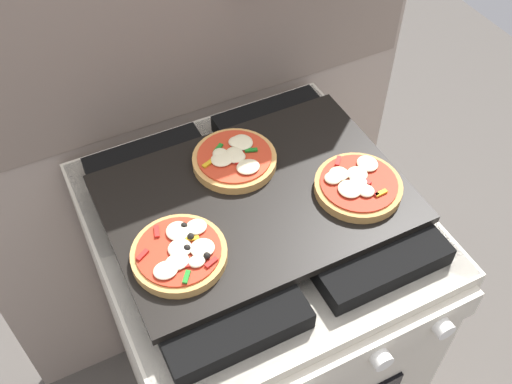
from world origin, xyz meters
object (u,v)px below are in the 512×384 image
(stove, at_px, (256,324))
(pizza_center, at_px, (234,159))
(pizza_right, at_px, (358,185))
(baking_tray, at_px, (256,199))
(pizza_left, at_px, (180,253))

(stove, xyz_separation_m, pizza_center, (-0.00, 0.09, 0.48))
(pizza_right, bearing_deg, pizza_center, 137.03)
(pizza_center, bearing_deg, stove, -89.26)
(baking_tray, bearing_deg, pizza_left, -158.87)
(pizza_left, bearing_deg, baking_tray, 21.13)
(pizza_left, bearing_deg, pizza_center, 42.50)
(pizza_left, xyz_separation_m, pizza_center, (0.17, 0.16, -0.00))
(stove, distance_m, baking_tray, 0.46)
(pizza_right, bearing_deg, baking_tray, 157.80)
(stove, height_order, pizza_center, pizza_center)
(baking_tray, distance_m, pizza_right, 0.19)
(pizza_right, bearing_deg, stove, 158.27)
(baking_tray, xyz_separation_m, pizza_left, (-0.17, -0.07, 0.02))
(stove, xyz_separation_m, baking_tray, (0.00, 0.00, 0.46))
(stove, xyz_separation_m, pizza_left, (-0.17, -0.07, 0.48))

